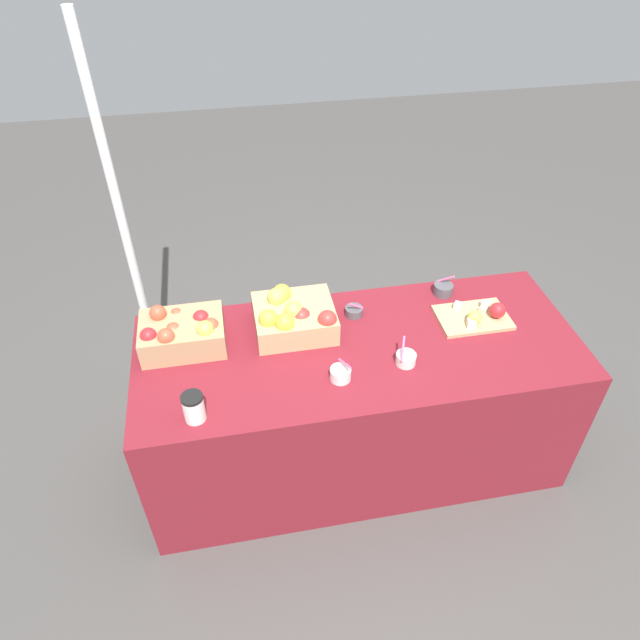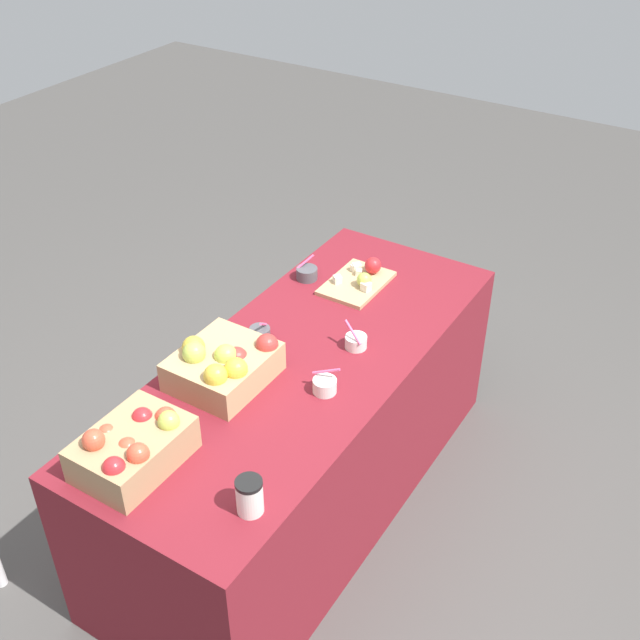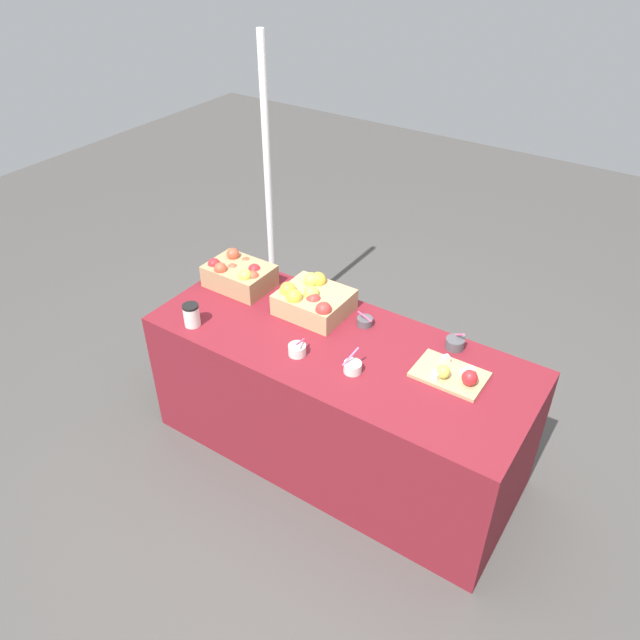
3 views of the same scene
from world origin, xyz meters
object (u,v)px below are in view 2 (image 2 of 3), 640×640
apple_crate_middle (224,365)px  sample_bowl_mid (325,385)px  sample_bowl_near (307,273)px  sample_bowl_extra (260,332)px  cutting_board_front (360,279)px  sample_bowl_far (356,342)px  coffee_cup (250,496)px  apple_crate_left (133,447)px

apple_crate_middle → sample_bowl_mid: (0.14, -0.33, -0.05)m
sample_bowl_near → sample_bowl_extra: 0.46m
cutting_board_front → sample_bowl_far: bearing=-152.5°
cutting_board_front → sample_bowl_far: 0.45m
sample_bowl_near → sample_bowl_extra: sample_bowl_near is taller
coffee_cup → sample_bowl_near: bearing=25.5°
sample_bowl_mid → sample_bowl_far: 0.28m
apple_crate_left → sample_bowl_extra: 0.76m
sample_bowl_extra → cutting_board_front: bearing=-14.3°
sample_bowl_far → coffee_cup: 0.86m
sample_bowl_far → coffee_cup: coffee_cup is taller
apple_crate_middle → sample_bowl_extra: apple_crate_middle is taller
apple_crate_middle → sample_bowl_far: 0.51m
apple_crate_left → sample_bowl_near: (1.20, 0.14, -0.05)m
apple_crate_left → sample_bowl_mid: (0.61, -0.32, -0.05)m
sample_bowl_near → sample_bowl_extra: bearing=-170.2°
sample_bowl_mid → cutting_board_front: bearing=19.8°
coffee_cup → sample_bowl_mid: bearing=9.8°
sample_bowl_mid → sample_bowl_far: size_ratio=0.91×
sample_bowl_near → sample_bowl_far: bearing=-126.7°
apple_crate_left → sample_bowl_near: apple_crate_left is taller
sample_bowl_near → sample_bowl_far: size_ratio=0.93×
apple_crate_left → sample_bowl_extra: size_ratio=3.87×
apple_crate_middle → cutting_board_front: size_ratio=1.08×
sample_bowl_near → sample_bowl_mid: bearing=-142.4°
apple_crate_middle → sample_bowl_mid: size_ratio=3.39×
cutting_board_front → apple_crate_middle: bearing=173.8°
sample_bowl_far → sample_bowl_extra: sample_bowl_far is taller
sample_bowl_near → apple_crate_left: bearing=-173.3°
apple_crate_middle → sample_bowl_near: bearing=9.7°
cutting_board_front → sample_bowl_far: (-0.40, -0.21, 0.00)m
apple_crate_left → apple_crate_middle: 0.47m
sample_bowl_extra → coffee_cup: 0.86m
sample_bowl_extra → apple_crate_left: bearing=-175.1°
sample_bowl_far → sample_bowl_near: bearing=53.3°
apple_crate_left → cutting_board_front: (1.29, -0.07, -0.05)m
sample_bowl_near → sample_bowl_mid: 0.75m
apple_crate_middle → sample_bowl_extra: (0.28, 0.05, -0.05)m
cutting_board_front → sample_bowl_mid: 0.72m
sample_bowl_mid → coffee_cup: (-0.57, -0.10, 0.03)m
sample_bowl_near → coffee_cup: bearing=-154.5°
apple_crate_left → sample_bowl_extra: bearing=4.9°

